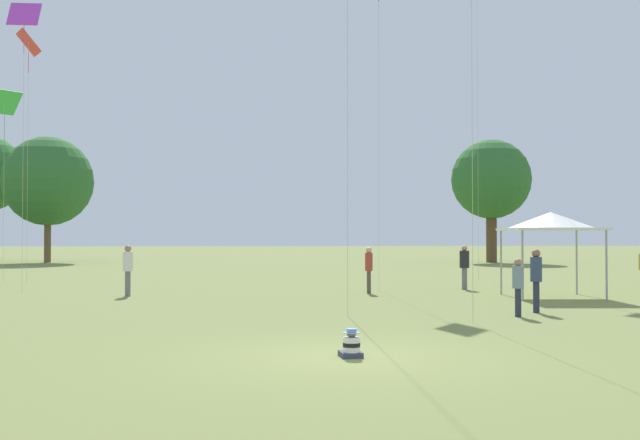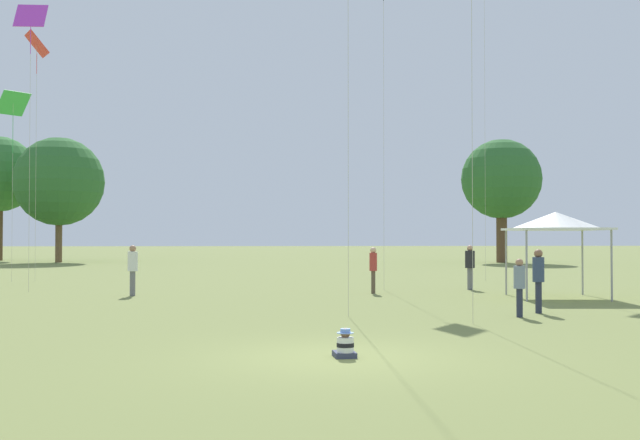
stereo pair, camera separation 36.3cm
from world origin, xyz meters
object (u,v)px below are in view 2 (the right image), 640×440
Objects in this scene: kite_0 at (37,48)px; person_standing_3 at (133,265)px; kite_7 at (31,22)px; distant_tree_2 at (59,182)px; canopy_tent at (556,222)px; kite_5 at (13,106)px; person_standing_6 at (470,263)px; seated_toddler at (345,346)px; person_standing_0 at (538,274)px; distant_tree_0 at (501,180)px; person_standing_1 at (373,265)px; person_standing_4 at (519,282)px.

person_standing_3 is at bearing -130.20° from kite_0.
kite_7 reaches higher than distant_tree_2.
person_standing_3 is 0.15× the size of kite_0.
distant_tree_2 is (-12.66, 35.65, 5.62)m from person_standing_3.
canopy_tent is 0.37× the size of kite_5.
person_standing_6 is at bearing 46.19° from kite_7.
seated_toddler is 17.99m from person_standing_6.
kite_5 reaches higher than person_standing_0.
distant_tree_0 is at bearing -142.93° from kite_5.
kite_0 is (-6.36, 9.20, 10.23)m from person_standing_3.
person_standing_1 is 8.98m from person_standing_4.
person_standing_0 is at bearing 17.44° from kite_7.
person_standing_6 is (13.20, 2.31, -0.04)m from person_standing_3.
kite_5 is at bearing -60.18° from person_standing_3.
canopy_tent is 0.33× the size of distant_tree_0.
person_standing_3 is 0.18× the size of distant_tree_2.
person_standing_0 is at bearing -67.62° from person_standing_6.
distant_tree_2 reaches higher than canopy_tent.
canopy_tent is 0.32× the size of distant_tree_2.
kite_5 is 0.89× the size of distant_tree_0.
person_standing_6 is 22.70m from kite_5.
distant_tree_2 is (-24.48, 43.60, 5.78)m from person_standing_4.
kite_0 is at bearing -65.51° from person_standing_3.
person_standing_4 is 43.17m from distant_tree_0.
person_standing_6 reaches higher than seated_toddler.
person_standing_3 is (-12.70, 6.97, 0.01)m from person_standing_0.
seated_toddler is 9.70m from person_standing_0.
kite_5 is (-22.49, 10.58, 5.71)m from canopy_tent.
person_standing_4 is at bearing 135.86° from person_standing_3.
kite_0 is (-15.34, 8.64, 10.26)m from person_standing_1.
person_standing_1 is 41.61m from distant_tree_2.
kite_5 is at bearing 155.91° from person_standing_1.
canopy_tent is (15.19, -1.87, 1.60)m from person_standing_3.
distant_tree_0 is at bearing 149.81° from person_standing_0.
person_standing_3 is 10.64m from kite_7.
person_standing_4 reaches higher than seated_toddler.
kite_0 is at bearing 112.80° from seated_toddler.
seated_toddler is 15.43m from canopy_tent.
kite_0 is 3.12m from kite_5.
distant_tree_0 is at bearing -36.85° from kite_0.
distant_tree_0 reaches higher than person_standing_6.
person_standing_3 is at bearing -133.08° from person_standing_0.
person_standing_4 is 0.47× the size of canopy_tent.
kite_5 is 39.73m from distant_tree_0.
person_standing_3 is 13.51m from kite_5.
distant_tree_0 is (17.64, 47.35, 6.66)m from seated_toddler.
person_standing_4 is at bearing -69.08° from person_standing_1.
person_standing_4 is at bearing -56.18° from person_standing_0.
kite_0 reaches higher than person_standing_6.
person_standing_4 is at bearing -72.21° from person_standing_6.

